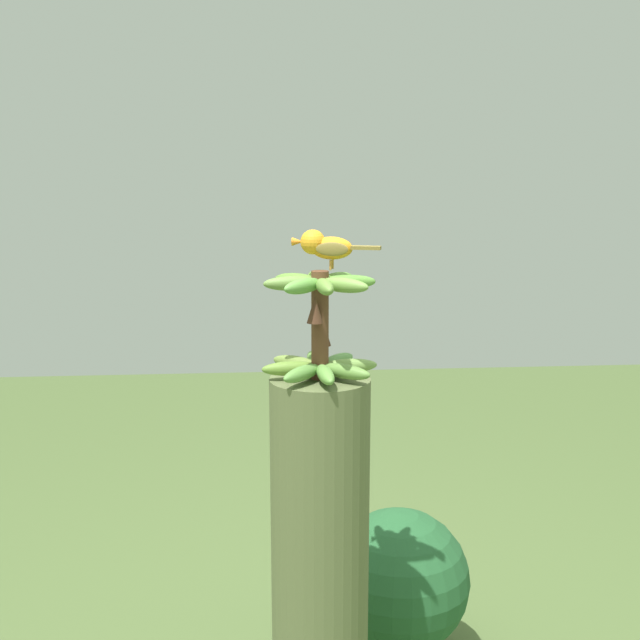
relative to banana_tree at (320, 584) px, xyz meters
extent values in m
cylinder|color=#5B663D|center=(0.00, 0.00, 0.00)|extent=(0.23, 0.23, 1.02)
cylinder|color=brown|center=(0.00, 0.00, 0.63)|extent=(0.04, 0.04, 0.25)
ellipsoid|color=#618D3E|center=(0.05, -0.04, 0.54)|extent=(0.12, 0.11, 0.03)
ellipsoid|color=#6F9745|center=(0.07, 0.01, 0.54)|extent=(0.13, 0.05, 0.03)
ellipsoid|color=#5C9246|center=(0.04, 0.05, 0.54)|extent=(0.11, 0.12, 0.03)
ellipsoid|color=#5D8D3A|center=(-0.01, 0.07, 0.54)|extent=(0.05, 0.13, 0.03)
ellipsoid|color=olive|center=(-0.05, 0.04, 0.54)|extent=(0.12, 0.11, 0.03)
ellipsoid|color=olive|center=(-0.07, -0.01, 0.54)|extent=(0.13, 0.05, 0.03)
ellipsoid|color=#609542|center=(-0.04, -0.05, 0.54)|extent=(0.11, 0.12, 0.03)
ellipsoid|color=#639A42|center=(0.01, -0.07, 0.54)|extent=(0.05, 0.13, 0.03)
ellipsoid|color=olive|center=(-0.06, -0.01, 0.73)|extent=(0.13, 0.04, 0.03)
ellipsoid|color=#5E9941|center=(-0.04, -0.05, 0.73)|extent=(0.11, 0.12, 0.03)
ellipsoid|color=olive|center=(0.01, -0.06, 0.73)|extent=(0.04, 0.13, 0.03)
ellipsoid|color=#6F9842|center=(0.05, -0.04, 0.73)|extent=(0.12, 0.11, 0.03)
ellipsoid|color=#619D3C|center=(0.06, 0.01, 0.73)|extent=(0.13, 0.04, 0.03)
ellipsoid|color=#5E933B|center=(0.04, 0.05, 0.73)|extent=(0.11, 0.12, 0.03)
ellipsoid|color=olive|center=(-0.01, 0.06, 0.73)|extent=(0.04, 0.13, 0.03)
ellipsoid|color=#5E8D34|center=(-0.05, 0.04, 0.73)|extent=(0.12, 0.11, 0.03)
cone|color=#4C2D1E|center=(-0.01, -0.03, 0.68)|extent=(0.04, 0.04, 0.06)
cone|color=#4C2D1E|center=(0.01, 0.03, 0.61)|extent=(0.04, 0.04, 0.06)
cylinder|color=#C68933|center=(0.03, 0.04, 0.77)|extent=(0.01, 0.01, 0.02)
cylinder|color=#C68933|center=(0.02, 0.01, 0.77)|extent=(0.00, 0.01, 0.02)
ellipsoid|color=orange|center=(0.03, 0.02, 0.80)|extent=(0.10, 0.07, 0.05)
ellipsoid|color=olive|center=(0.04, 0.04, 0.80)|extent=(0.07, 0.03, 0.03)
ellipsoid|color=olive|center=(0.03, 0.00, 0.80)|extent=(0.07, 0.03, 0.03)
cube|color=olive|center=(0.10, 0.00, 0.81)|extent=(0.07, 0.04, 0.01)
sphere|color=orange|center=(-0.01, 0.04, 0.82)|extent=(0.06, 0.06, 0.06)
sphere|color=black|center=(-0.03, 0.02, 0.82)|extent=(0.01, 0.01, 0.01)
cone|color=orange|center=(-0.05, 0.05, 0.82)|extent=(0.03, 0.03, 0.02)
sphere|color=#23562D|center=(0.27, 0.41, -0.22)|extent=(0.42, 0.42, 0.42)
camera|label=1|loc=(-0.14, -1.74, 0.98)|focal=44.50mm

